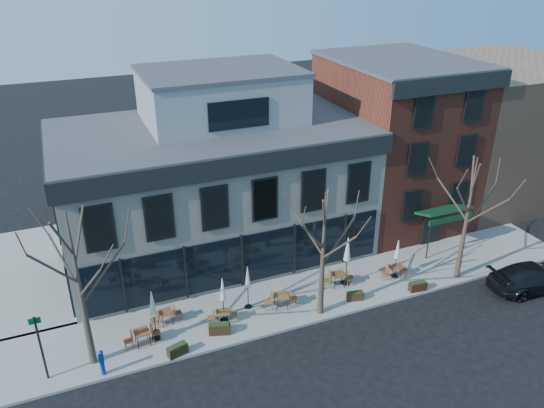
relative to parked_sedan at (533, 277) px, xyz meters
name	(u,v)px	position (x,y,z in m)	size (l,w,h in m)	color
ground	(242,288)	(-15.28, 6.35, -0.77)	(120.00, 120.00, 0.00)	black
sidewalk_front	(310,294)	(-12.03, 4.20, -0.70)	(33.50, 4.70, 0.15)	gray
sidewalk_side	(31,274)	(-26.53, 12.35, -0.70)	(4.50, 12.00, 0.15)	gray
corner_building	(214,180)	(-15.20, 11.42, 3.95)	(18.39, 10.39, 11.10)	silver
red_brick_building	(394,140)	(-2.28, 11.34, 4.86)	(8.20, 11.78, 11.18)	brown
bg_building	(494,128)	(7.72, 12.35, 4.23)	(12.00, 12.00, 10.00)	#8C664C
tree_corner	(80,289)	(-23.76, 3.15, 3.48)	(3.93, 3.98, 7.92)	#382B21
tree_mid	(323,253)	(-12.27, 2.45, 3.02)	(3.50, 3.55, 7.04)	#382B21
tree_right	(467,218)	(-3.27, 2.45, 3.25)	(3.72, 3.77, 7.48)	#382B21
sign_pole	(40,344)	(-25.78, 2.85, 1.30)	(0.50, 0.10, 3.40)	black
parked_sedan	(533,277)	(0.00, 0.00, 0.00)	(2.16, 5.32, 1.54)	black
call_box	(102,362)	(-23.44, 2.15, 0.11)	(0.28, 0.28, 1.39)	#0B3B9A
cafe_set_0	(142,336)	(-21.42, 3.50, -0.13)	(1.84, 0.79, 0.96)	brown
cafe_set_1	(166,316)	(-20.01, 4.66, -0.17)	(1.71, 0.74, 0.89)	brown
cafe_set_2	(222,316)	(-17.32, 3.61, -0.19)	(1.63, 0.73, 0.84)	brown
cafe_set_3	(281,300)	(-14.03, 3.63, -0.12)	(1.90, 0.86, 0.98)	brown
cafe_set_4	(338,278)	(-10.22, 4.25, -0.12)	(1.90, 0.87, 0.98)	brown
cafe_set_5	(395,271)	(-6.75, 3.78, -0.17)	(1.70, 0.74, 0.88)	brown
umbrella_0	(153,306)	(-20.74, 3.66, 1.37)	(0.45, 0.45, 2.82)	black
umbrella_1	(223,291)	(-17.21, 3.73, 1.22)	(0.42, 0.42, 2.61)	black
umbrella_2	(248,279)	(-15.65, 4.32, 1.19)	(0.41, 0.41, 2.57)	black
umbrella_3	(347,251)	(-9.72, 4.29, 1.54)	(0.49, 0.49, 3.06)	black
umbrella_4	(397,251)	(-6.69, 3.80, 1.12)	(0.40, 0.40, 2.47)	black
planter_0	(177,350)	(-20.02, 2.15, -0.35)	(1.06, 0.65, 0.55)	#2F200F
planter_1	(220,328)	(-17.72, 2.85, -0.32)	(1.15, 0.73, 0.60)	black
planter_2	(355,296)	(-9.99, 2.73, -0.37)	(0.97, 0.56, 0.51)	#332311
planter_3	(418,286)	(-6.28, 2.15, -0.34)	(1.04, 0.51, 0.56)	black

